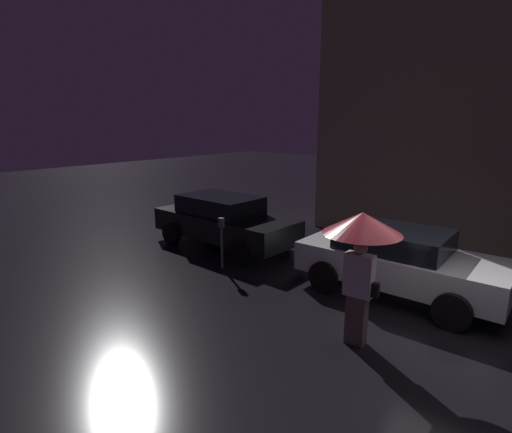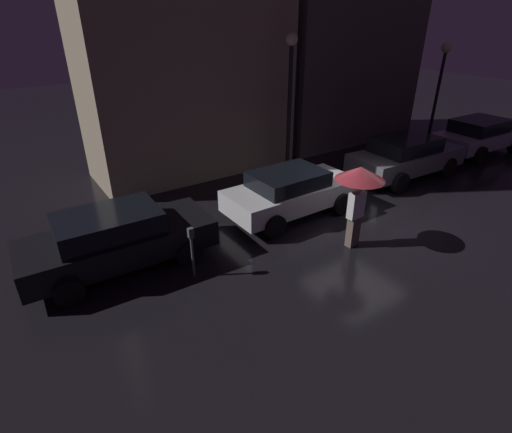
{
  "view_description": "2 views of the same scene",
  "coord_description": "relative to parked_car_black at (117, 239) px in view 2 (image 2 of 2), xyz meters",
  "views": [
    {
      "loc": [
        1.09,
        -6.28,
        3.43
      ],
      "look_at": [
        -4.34,
        0.29,
        1.4
      ],
      "focal_mm": 28.0,
      "sensor_mm": 36.0,
      "label": 1
    },
    {
      "loc": [
        -8.26,
        -6.79,
        5.38
      ],
      "look_at": [
        -3.62,
        0.12,
        1.06
      ],
      "focal_mm": 28.0,
      "sensor_mm": 36.0,
      "label": 2
    }
  ],
  "objects": [
    {
      "name": "ground_plane",
      "position": [
        6.52,
        -1.5,
        -0.74
      ],
      "size": [
        60.0,
        60.0,
        0.0
      ],
      "primitive_type": "plane",
      "color": "black"
    },
    {
      "name": "building_facade_left",
      "position": [
        4.38,
        5.0,
        4.62
      ],
      "size": [
        7.08,
        3.0,
        10.72
      ],
      "color": "gray",
      "rests_on": "ground"
    },
    {
      "name": "building_facade_right",
      "position": [
        11.78,
        5.0,
        2.41
      ],
      "size": [
        6.88,
        3.0,
        6.3
      ],
      "color": "#564C47",
      "rests_on": "ground"
    },
    {
      "name": "parked_car_black",
      "position": [
        0.0,
        0.0,
        0.0
      ],
      "size": [
        4.32,
        1.87,
        1.42
      ],
      "rotation": [
        0.0,
        0.0,
        -0.03
      ],
      "color": "black",
      "rests_on": "ground"
    },
    {
      "name": "parked_car_white",
      "position": [
        4.98,
        -0.11,
        -0.02
      ],
      "size": [
        3.97,
        1.89,
        1.35
      ],
      "rotation": [
        0.0,
        0.0,
        0.01
      ],
      "color": "silver",
      "rests_on": "ground"
    },
    {
      "name": "parked_car_grey",
      "position": [
        10.19,
        -0.05,
        0.05
      ],
      "size": [
        4.37,
        1.95,
        1.48
      ],
      "rotation": [
        0.0,
        0.0,
        -0.04
      ],
      "color": "slate",
      "rests_on": "ground"
    },
    {
      "name": "parked_car_silver",
      "position": [
        15.08,
        0.05,
        0.02
      ],
      "size": [
        4.23,
        1.96,
        1.42
      ],
      "rotation": [
        0.0,
        0.0,
        -0.04
      ],
      "color": "#B7B7BF",
      "rests_on": "ground"
    },
    {
      "name": "pedestrian_with_umbrella",
      "position": [
        5.19,
        -2.38,
        1.0
      ],
      "size": [
        1.18,
        1.18,
        2.13
      ],
      "rotation": [
        0.0,
        0.0,
        0.05
      ],
      "color": "#66564C",
      "rests_on": "ground"
    },
    {
      "name": "parking_meter",
      "position": [
        1.24,
        -1.35,
        0.03
      ],
      "size": [
        0.12,
        0.1,
        1.25
      ],
      "color": "#4C5154",
      "rests_on": "ground"
    },
    {
      "name": "street_lamp_near",
      "position": [
        6.91,
        2.53,
        2.43
      ],
      "size": [
        0.39,
        0.39,
        4.75
      ],
      "color": "black",
      "rests_on": "ground"
    },
    {
      "name": "street_lamp_far",
      "position": [
        15.53,
        2.6,
        2.29
      ],
      "size": [
        0.45,
        0.45,
        4.16
      ],
      "color": "black",
      "rests_on": "ground"
    }
  ]
}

